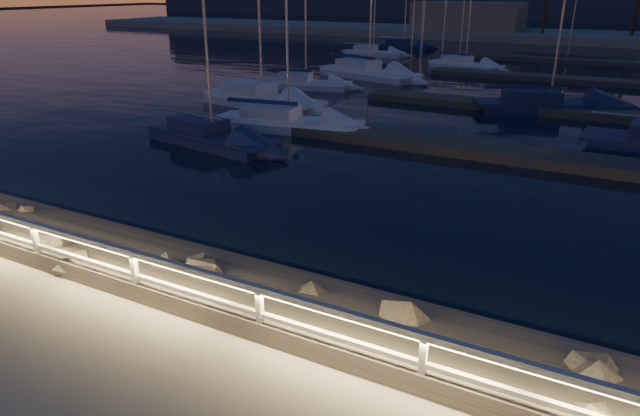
% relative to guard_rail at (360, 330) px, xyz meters
% --- Properties ---
extents(ground, '(400.00, 400.00, 0.00)m').
position_rel_guard_rail_xyz_m(ground, '(0.07, 0.00, -0.77)').
color(ground, '#9D988E').
rests_on(ground, ground).
extents(harbor_water, '(400.00, 440.00, 0.60)m').
position_rel_guard_rail_xyz_m(harbor_water, '(0.07, 31.22, -1.74)').
color(harbor_water, black).
rests_on(harbor_water, ground).
extents(guard_rail, '(44.11, 0.12, 1.06)m').
position_rel_guard_rail_xyz_m(guard_rail, '(0.00, 0.00, 0.00)').
color(guard_rail, white).
rests_on(guard_rail, ground).
extents(riprap, '(27.93, 3.22, 1.46)m').
position_rel_guard_rail_xyz_m(riprap, '(-1.74, 1.40, -0.97)').
color(riprap, slate).
rests_on(riprap, ground).
extents(floating_docks, '(22.00, 36.00, 0.40)m').
position_rel_guard_rail_xyz_m(floating_docks, '(0.07, 32.50, -1.17)').
color(floating_docks, '#524C44').
rests_on(floating_docks, ground).
extents(far_shore, '(160.00, 14.00, 5.20)m').
position_rel_guard_rail_xyz_m(far_shore, '(-0.06, 74.05, -0.48)').
color(far_shore, '#9D988E').
rests_on(far_shore, ground).
extents(sailboat_a, '(8.29, 3.76, 13.73)m').
position_rel_guard_rail_xyz_m(sailboat_a, '(-15.66, 20.17, -0.90)').
color(sailboat_a, white).
rests_on(sailboat_a, ground).
extents(sailboat_b, '(6.98, 3.08, 11.52)m').
position_rel_guard_rail_xyz_m(sailboat_b, '(-12.77, 12.03, -0.97)').
color(sailboat_b, navy).
rests_on(sailboat_b, ground).
extents(sailboat_e, '(6.32, 3.27, 10.44)m').
position_rel_guard_rail_xyz_m(sailboat_e, '(-16.46, 26.68, -0.98)').
color(sailboat_e, white).
rests_on(sailboat_e, ground).
extents(sailboat_f, '(7.40, 3.19, 12.21)m').
position_rel_guard_rail_xyz_m(sailboat_f, '(-11.33, 15.98, -0.96)').
color(sailboat_f, white).
rests_on(sailboat_f, ground).
extents(sailboat_g, '(8.23, 5.30, 13.64)m').
position_rel_guard_rail_xyz_m(sailboat_g, '(-0.87, 26.44, -0.95)').
color(sailboat_g, navy).
rests_on(sailboat_g, ground).
extents(sailboat_i, '(6.25, 2.72, 10.37)m').
position_rel_guard_rail_xyz_m(sailboat_i, '(-20.10, 46.45, -0.98)').
color(sailboat_i, white).
rests_on(sailboat_i, ground).
extents(sailboat_j, '(8.77, 4.73, 14.41)m').
position_rel_guard_rail_xyz_m(sailboat_j, '(-14.71, 33.22, -0.91)').
color(sailboat_j, white).
rests_on(sailboat_j, ground).
extents(sailboat_m, '(6.24, 2.26, 10.49)m').
position_rel_guard_rail_xyz_m(sailboat_m, '(-20.10, 54.99, -0.97)').
color(sailboat_m, navy).
rests_on(sailboat_m, ground).
extents(sailboat_n, '(6.71, 3.67, 11.03)m').
position_rel_guard_rail_xyz_m(sailboat_n, '(-9.61, 41.72, -0.98)').
color(sailboat_n, white).
rests_on(sailboat_n, ground).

